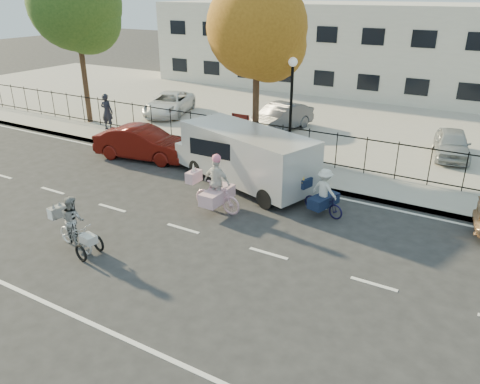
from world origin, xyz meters
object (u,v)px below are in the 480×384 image
Objects in this scene: unicorn_bike at (216,190)px; lot_car_b at (169,103)px; lot_car_d at (452,144)px; lamppost at (292,93)px; lot_car_c at (280,118)px; zebra_trike at (75,229)px; pedestrian at (107,112)px; white_van at (244,155)px; bull_bike at (323,196)px; red_sedan at (143,143)px.

unicorn_bike is 13.20m from lot_car_b.
lot_car_d is at bearing -30.99° from unicorn_bike.
lamppost is 1.04× the size of lot_car_c.
lot_car_b is at bearing 37.93° from zebra_trike.
pedestrian is 0.54× the size of lot_car_d.
white_van is at bearing -62.83° from lot_car_c.
bull_bike is 8.42m from lot_car_d.
lot_car_b is (-8.95, 6.90, -0.42)m from white_van.
white_van is 9.48m from lot_car_d.
lot_car_d is at bearing 65.62° from white_van.
red_sedan is 13.42m from lot_car_d.
lamppost is 1.25× the size of lot_car_d.
lamppost is 3.37m from white_van.
unicorn_bike is at bearing -17.54° from zebra_trike.
lamppost is 7.58m from lot_car_d.
white_van is at bearing 9.29° from unicorn_bike.
lamppost reaches higher than pedestrian.
unicorn_bike is (-0.28, -5.19, -2.36)m from lamppost.
bull_bike is 0.41× the size of red_sedan.
lamppost is at bearing -78.09° from red_sedan.
zebra_trike is 0.55× the size of lot_car_d.
white_van is 1.88× the size of lot_car_d.
zebra_trike is at bearing -80.69° from lot_car_b.
lamppost reaches higher than white_van.
white_van reaches higher than lot_car_b.
zebra_trike is 0.43× the size of lot_car_b.
lamppost is at bearing 54.54° from bull_bike.
white_van is 5.34m from red_sedan.
pedestrian is at bearing -177.46° from white_van.
lot_car_b is 15.35m from lot_car_d.
lamppost is at bearing -4.59° from zebra_trike.
lot_car_c reaches higher than red_sedan.
bull_bike is 0.27× the size of white_van.
lot_car_c is (-2.20, 9.45, 0.08)m from unicorn_bike.
zebra_trike is 12.19m from pedestrian.
pedestrian is (-7.87, 9.30, 0.46)m from zebra_trike.
white_van is at bearing 156.93° from pedestrian.
unicorn_bike is at bearing -93.11° from lamppost.
zebra_trike is at bearing -162.87° from red_sedan.
red_sedan is 2.31× the size of pedestrian.
white_van is 1.51× the size of red_sedan.
lot_car_c is at bearing 50.18° from bull_bike.
red_sedan is at bearing -161.58° from lot_car_d.
pedestrian reaches higher than lot_car_c.
white_van is (-0.34, 2.49, 0.44)m from unicorn_bike.
lot_car_c is (-1.87, 6.97, -0.35)m from white_van.
bull_bike reaches higher than lot_car_b.
unicorn_bike reaches higher than zebra_trike.
lot_car_d is at bearing -21.08° from zebra_trike.
unicorn_bike is at bearing 132.34° from bull_bike.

